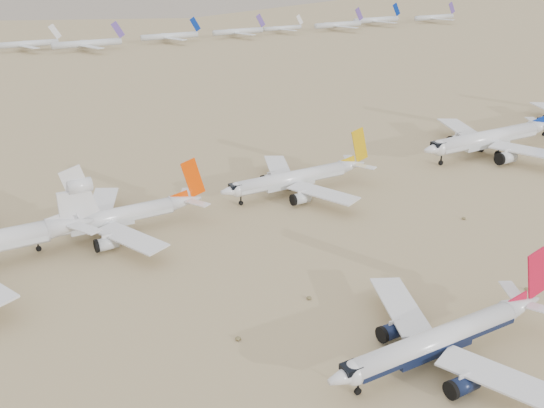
{
  "coord_description": "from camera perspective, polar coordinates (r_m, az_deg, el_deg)",
  "views": [
    {
      "loc": [
        -66.58,
        -60.95,
        60.2
      ],
      "look_at": [
        -5.28,
        47.33,
        7.0
      ],
      "focal_mm": 40.0,
      "sensor_mm": 36.0,
      "label": 1
    }
  ],
  "objects": [
    {
      "name": "ground",
      "position": [
        108.5,
        15.22,
        -11.49
      ],
      "size": [
        7000.0,
        7000.0,
        0.0
      ],
      "primitive_type": "plane",
      "color": "olive",
      "rests_on": "ground"
    },
    {
      "name": "row2_gold_tail",
      "position": [
        158.73,
        2.41,
        2.48
      ],
      "size": [
        42.37,
        41.43,
        15.08
      ],
      "color": "silver",
      "rests_on": "ground"
    },
    {
      "name": "row2_orange_tail",
      "position": [
        140.0,
        -14.73,
        -1.25
      ],
      "size": [
        41.85,
        40.94,
        14.93
      ],
      "color": "silver",
      "rests_on": "ground"
    },
    {
      "name": "main_airliner",
      "position": [
        100.1,
        15.98,
        -11.98
      ],
      "size": [
        42.04,
        41.07,
        14.84
      ],
      "color": "silver",
      "rests_on": "ground"
    },
    {
      "name": "row2_navy_widebody",
      "position": [
        200.92,
        20.07,
        5.88
      ],
      "size": [
        53.54,
        52.35,
        19.05
      ],
      "color": "silver",
      "rests_on": "ground"
    },
    {
      "name": "distant_storage_row",
      "position": [
        416.09,
        -14.08,
        14.79
      ],
      "size": [
        625.01,
        62.91,
        15.63
      ],
      "color": "silver",
      "rests_on": "ground"
    }
  ]
}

